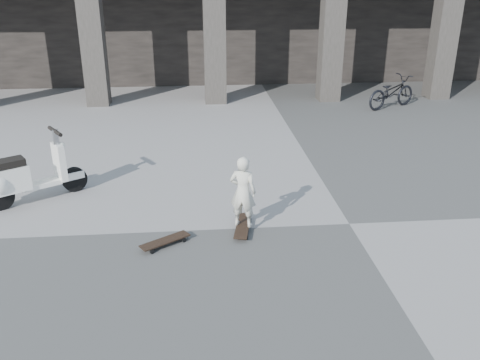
{
  "coord_description": "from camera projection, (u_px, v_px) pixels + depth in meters",
  "views": [
    {
      "loc": [
        -2.42,
        -7.15,
        3.79
      ],
      "look_at": [
        -1.74,
        0.45,
        0.65
      ],
      "focal_mm": 38.0,
      "sensor_mm": 36.0,
      "label": 1
    }
  ],
  "objects": [
    {
      "name": "bicycle",
      "position": [
        392.0,
        92.0,
        15.05
      ],
      "size": [
        1.9,
        1.41,
        0.95
      ],
      "primitive_type": "imported",
      "rotation": [
        0.0,
        0.0,
        2.06
      ],
      "color": "black",
      "rests_on": "ground"
    },
    {
      "name": "scooter",
      "position": [
        18.0,
        178.0,
        8.74
      ],
      "size": [
        1.56,
        1.12,
        1.23
      ],
      "rotation": [
        0.0,
        0.0,
        0.57
      ],
      "color": "black",
      "rests_on": "ground"
    },
    {
      "name": "longboard",
      "position": [
        243.0,
        226.0,
        8.01
      ],
      "size": [
        0.37,
        0.9,
        0.09
      ],
      "rotation": [
        0.0,
        0.0,
        1.38
      ],
      "color": "black",
      "rests_on": "ground"
    },
    {
      "name": "ground",
      "position": [
        349.0,
        224.0,
        8.23
      ],
      "size": [
        90.0,
        90.0,
        0.0
      ],
      "primitive_type": "plane",
      "color": "#474745",
      "rests_on": "ground"
    },
    {
      "name": "child",
      "position": [
        243.0,
        192.0,
        7.79
      ],
      "size": [
        0.49,
        0.4,
        1.14
      ],
      "primitive_type": "imported",
      "rotation": [
        0.0,
        0.0,
        2.78
      ],
      "color": "beige",
      "rests_on": "longboard"
    },
    {
      "name": "skateboard_spare",
      "position": [
        165.0,
        241.0,
        7.55
      ],
      "size": [
        0.76,
        0.59,
        0.09
      ],
      "rotation": [
        0.0,
        0.0,
        0.58
      ],
      "color": "black",
      "rests_on": "ground"
    }
  ]
}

